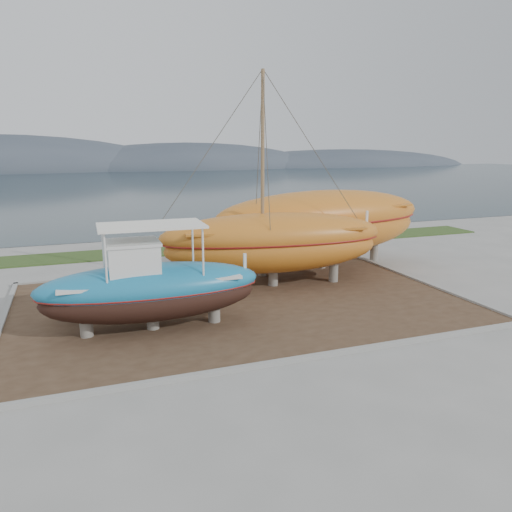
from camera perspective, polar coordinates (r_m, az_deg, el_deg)
name	(u,v)px	position (r m, az deg, el deg)	size (l,w,h in m)	color
ground	(278,336)	(17.51, 2.49, -9.18)	(140.00, 140.00, 0.00)	gray
dirt_patch	(241,302)	(21.02, -1.76, -5.30)	(18.00, 12.00, 0.06)	#422D1E
curb_frame	(241,301)	(21.01, -1.76, -5.18)	(18.60, 12.60, 0.15)	gray
grass_strip	(182,249)	(31.79, -8.41, 0.77)	(44.00, 3.00, 0.08)	#284219
sea	(111,185)	(85.45, -16.21, 7.79)	(260.00, 100.00, 0.04)	#17282E
mountain_ridge	(94,169)	(140.26, -18.01, 9.39)	(200.00, 36.00, 20.00)	#333D49
blue_caique	(151,278)	(17.85, -11.92, -2.45)	(7.82, 2.44, 3.77)	teal
white_dinghy	(103,296)	(20.58, -17.08, -4.36)	(4.16, 1.56, 1.25)	silver
orange_sailboat	(274,182)	(22.54, 2.06, 8.42)	(10.41, 3.07, 9.57)	#BE691D
orange_bare_hull	(322,231)	(26.47, 7.59, 2.88)	(12.24, 3.67, 4.01)	#BE691D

